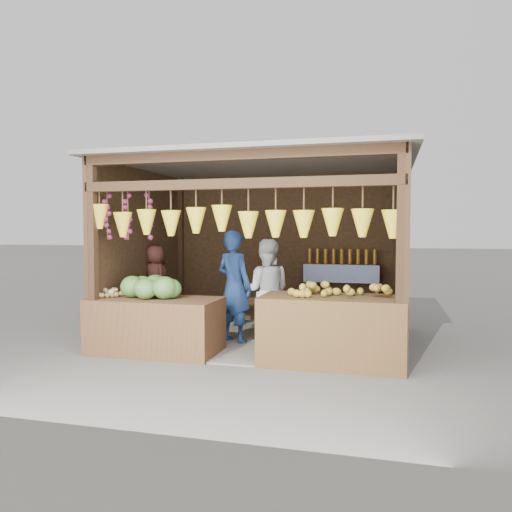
{
  "coord_description": "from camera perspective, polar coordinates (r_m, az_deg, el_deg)",
  "views": [
    {
      "loc": [
        1.79,
        -7.19,
        1.65
      ],
      "look_at": [
        -0.08,
        -0.1,
        1.26
      ],
      "focal_mm": 35.0,
      "sensor_mm": 36.0,
      "label": 1
    }
  ],
  "objects": [
    {
      "name": "ground",
      "position": [
        7.59,
        0.78,
        -9.53
      ],
      "size": [
        80.0,
        80.0,
        0.0
      ],
      "primitive_type": "plane",
      "color": "#514F49",
      "rests_on": "ground"
    },
    {
      "name": "stall_structure",
      "position": [
        7.38,
        0.46,
        3.15
      ],
      "size": [
        4.3,
        3.3,
        2.66
      ],
      "color": "slate",
      "rests_on": "ground"
    },
    {
      "name": "back_shelf",
      "position": [
        8.54,
        9.74,
        -2.24
      ],
      "size": [
        1.25,
        0.32,
        1.32
      ],
      "color": "#382314",
      "rests_on": "ground"
    },
    {
      "name": "counter_left",
      "position": [
        6.88,
        -11.41,
        -7.79
      ],
      "size": [
        1.71,
        0.85,
        0.73
      ],
      "primitive_type": "cube",
      "color": "#452917",
      "rests_on": "ground"
    },
    {
      "name": "counter_right",
      "position": [
        6.25,
        8.69,
        -8.38
      ],
      "size": [
        1.74,
        0.85,
        0.83
      ],
      "primitive_type": "cube",
      "color": "#4C3119",
      "rests_on": "ground"
    },
    {
      "name": "stool",
      "position": [
        8.39,
        -11.4,
        -7.37
      ],
      "size": [
        0.31,
        0.31,
        0.29
      ],
      "primitive_type": "cube",
      "color": "black",
      "rests_on": "ground"
    },
    {
      "name": "man_standing",
      "position": [
        7.27,
        -2.51,
        -3.54
      ],
      "size": [
        0.71,
        0.61,
        1.64
      ],
      "primitive_type": "imported",
      "rotation": [
        0.0,
        0.0,
        2.71
      ],
      "color": "navy",
      "rests_on": "ground"
    },
    {
      "name": "woman_standing",
      "position": [
        7.28,
        1.16,
        -4.02
      ],
      "size": [
        0.82,
        0.68,
        1.51
      ],
      "primitive_type": "imported",
      "rotation": [
        0.0,
        0.0,
        3.3
      ],
      "color": "beige",
      "rests_on": "ground"
    },
    {
      "name": "vendor_seated",
      "position": [
        8.29,
        -11.45,
        -2.59
      ],
      "size": [
        0.65,
        0.61,
        1.11
      ],
      "primitive_type": "imported",
      "rotation": [
        0.0,
        0.0,
        2.51
      ],
      "color": "#522921",
      "rests_on": "stool"
    },
    {
      "name": "melon_pile",
      "position": [
        6.87,
        -11.73,
        -3.36
      ],
      "size": [
        1.0,
        0.5,
        0.32
      ],
      "primitive_type": null,
      "color": "#1B5416",
      "rests_on": "counter_left"
    },
    {
      "name": "tanfruit_pile",
      "position": [
        7.09,
        -16.28,
        -4.0
      ],
      "size": [
        0.34,
        0.4,
        0.13
      ],
      "primitive_type": null,
      "color": "tan",
      "rests_on": "counter_left"
    },
    {
      "name": "mango_pile",
      "position": [
        6.16,
        9.54,
        -3.59
      ],
      "size": [
        1.4,
        0.64,
        0.22
      ],
      "primitive_type": null,
      "color": "#B96C18",
      "rests_on": "counter_right"
    }
  ]
}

